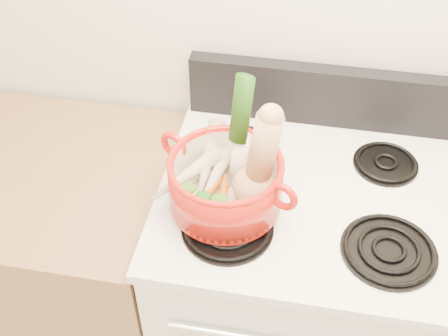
% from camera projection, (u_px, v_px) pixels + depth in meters
% --- Properties ---
extents(wall_back, '(3.50, 0.02, 2.60)m').
position_uv_depth(wall_back, '(335.00, 3.00, 1.45)').
color(wall_back, white).
rests_on(wall_back, floor).
extents(stove_body, '(0.76, 0.65, 0.92)m').
position_uv_depth(stove_body, '(294.00, 299.00, 1.78)').
color(stove_body, silver).
rests_on(stove_body, floor).
extents(cooktop, '(0.78, 0.67, 0.03)m').
position_uv_depth(cooktop, '(310.00, 196.00, 1.45)').
color(cooktop, white).
rests_on(cooktop, stove_body).
extents(control_backsplash, '(0.76, 0.05, 0.18)m').
position_uv_depth(control_backsplash, '(322.00, 96.00, 1.59)').
color(control_backsplash, black).
rests_on(control_backsplash, cooktop).
extents(burner_front_left, '(0.22, 0.22, 0.02)m').
position_uv_depth(burner_front_left, '(227.00, 227.00, 1.35)').
color(burner_front_left, black).
rests_on(burner_front_left, cooktop).
extents(burner_front_right, '(0.22, 0.22, 0.02)m').
position_uv_depth(burner_front_right, '(389.00, 250.00, 1.30)').
color(burner_front_right, black).
rests_on(burner_front_right, cooktop).
extents(burner_back_left, '(0.17, 0.17, 0.02)m').
position_uv_depth(burner_back_left, '(246.00, 146.00, 1.56)').
color(burner_back_left, black).
rests_on(burner_back_left, cooktop).
extents(burner_back_right, '(0.17, 0.17, 0.02)m').
position_uv_depth(burner_back_right, '(386.00, 162.00, 1.51)').
color(burner_back_right, black).
rests_on(burner_back_right, cooktop).
extents(dutch_oven, '(0.36, 0.36, 0.13)m').
position_uv_depth(dutch_oven, '(226.00, 183.00, 1.35)').
color(dutch_oven, '#B5190F').
rests_on(dutch_oven, burner_front_left).
extents(pot_handle_left, '(0.08, 0.05, 0.08)m').
position_uv_depth(pot_handle_left, '(174.00, 145.00, 1.38)').
color(pot_handle_left, '#B5190F').
rests_on(pot_handle_left, dutch_oven).
extents(pot_handle_right, '(0.08, 0.05, 0.08)m').
position_uv_depth(pot_handle_right, '(283.00, 196.00, 1.25)').
color(pot_handle_right, '#B5190F').
rests_on(pot_handle_right, dutch_oven).
extents(squash, '(0.16, 0.14, 0.27)m').
position_uv_depth(squash, '(261.00, 160.00, 1.27)').
color(squash, tan).
rests_on(squash, dutch_oven).
extents(leek, '(0.08, 0.11, 0.31)m').
position_uv_depth(leek, '(240.00, 133.00, 1.31)').
color(leek, white).
rests_on(leek, dutch_oven).
extents(ginger, '(0.08, 0.06, 0.04)m').
position_uv_depth(ginger, '(250.00, 163.00, 1.42)').
color(ginger, tan).
rests_on(ginger, dutch_oven).
extents(parsnip_0, '(0.07, 0.23, 0.06)m').
position_uv_depth(parsnip_0, '(207.00, 170.00, 1.40)').
color(parsnip_0, beige).
rests_on(parsnip_0, dutch_oven).
extents(parsnip_1, '(0.12, 0.17, 0.05)m').
position_uv_depth(parsnip_1, '(197.00, 173.00, 1.39)').
color(parsnip_1, beige).
rests_on(parsnip_1, dutch_oven).
extents(parsnip_2, '(0.08, 0.20, 0.06)m').
position_uv_depth(parsnip_2, '(215.00, 176.00, 1.37)').
color(parsnip_2, beige).
rests_on(parsnip_2, dutch_oven).
extents(parsnip_3, '(0.17, 0.19, 0.06)m').
position_uv_depth(parsnip_3, '(185.00, 175.00, 1.36)').
color(parsnip_3, beige).
rests_on(parsnip_3, dutch_oven).
extents(parsnip_4, '(0.05, 0.24, 0.07)m').
position_uv_depth(parsnip_4, '(209.00, 157.00, 1.40)').
color(parsnip_4, beige).
rests_on(parsnip_4, dutch_oven).
extents(carrot_0, '(0.07, 0.15, 0.04)m').
position_uv_depth(carrot_0, '(216.00, 207.00, 1.32)').
color(carrot_0, '#C24F09').
rests_on(carrot_0, dutch_oven).
extents(carrot_1, '(0.09, 0.14, 0.04)m').
position_uv_depth(carrot_1, '(206.00, 196.00, 1.34)').
color(carrot_1, '#DA5A0A').
rests_on(carrot_1, dutch_oven).
extents(carrot_2, '(0.04, 0.17, 0.04)m').
position_uv_depth(carrot_2, '(222.00, 201.00, 1.32)').
color(carrot_2, '#CE630A').
rests_on(carrot_2, dutch_oven).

